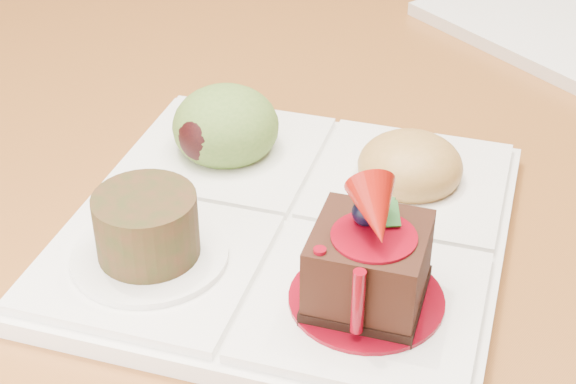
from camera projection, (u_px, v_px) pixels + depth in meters
The scene contains 3 objects.
dining_table at pixel (425, 20), 1.00m from camera, with size 1.00×1.80×0.75m.
chair_left at pixel (18, 13), 1.45m from camera, with size 0.48×0.48×0.90m.
sampler_plate at pixel (287, 208), 0.54m from camera, with size 0.34×0.34×0.10m.
Camera 1 is at (0.47, -0.83, 1.08)m, focal length 55.00 mm.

